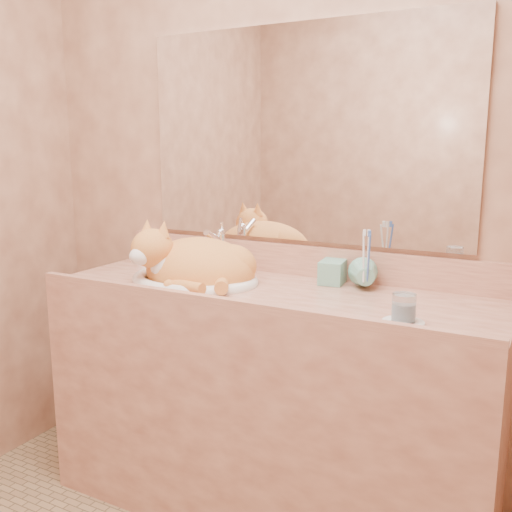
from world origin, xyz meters
The scene contains 12 objects.
wall_back centered at (0.00, 1.00, 1.25)m, with size 2.40×0.02×2.50m, color brown.
vanity_counter centered at (0.00, 0.72, 0.42)m, with size 1.60×0.55×0.85m, color #975744, non-canonical shape.
mirror centered at (0.00, 0.99, 1.39)m, with size 1.30×0.02×0.80m, color white.
sink_basin centered at (-0.30, 0.70, 0.93)m, with size 0.49×0.40×0.15m, color white, non-canonical shape.
faucet centered at (-0.30, 0.89, 0.94)m, with size 0.05×0.13×0.19m, color white, non-canonical shape.
cat centered at (-0.30, 0.69, 0.92)m, with size 0.44×0.36×0.24m, color orange, non-canonical shape.
soap_dispenser centered at (0.17, 0.86, 0.95)m, with size 0.09×0.09×0.19m, color #6CAE97.
toothbrush_cup centered at (0.31, 0.85, 0.90)m, with size 0.11×0.11×0.10m, color #6CAE97.
toothbrushes centered at (0.31, 0.85, 0.98)m, with size 0.04×0.04×0.22m, color silver, non-canonical shape.
saucer centered at (0.52, 0.55, 0.85)m, with size 0.12×0.12×0.01m, color white.
water_glass centered at (0.52, 0.55, 0.90)m, with size 0.07×0.07×0.08m, color silver.
lotion_bottle centered at (-0.72, 0.91, 0.91)m, with size 0.05×0.05×0.11m, color silver.
Camera 1 is at (0.88, -1.01, 1.35)m, focal length 40.00 mm.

